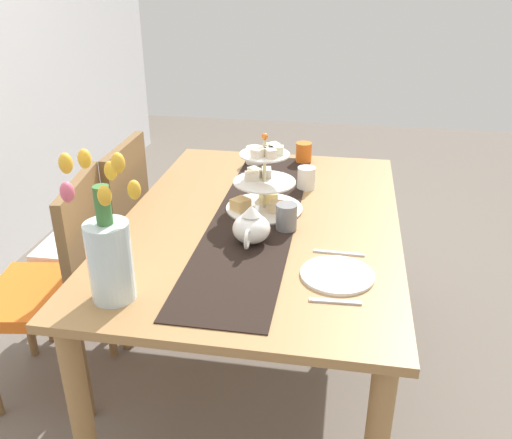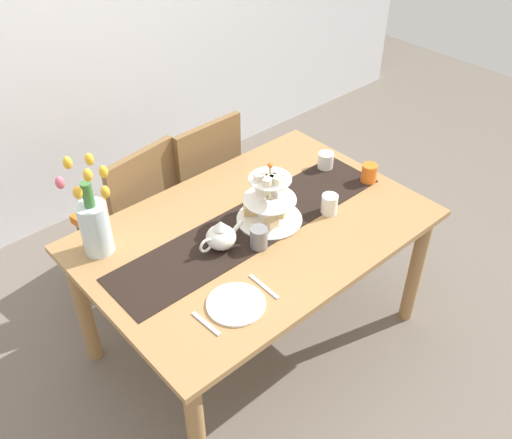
# 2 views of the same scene
# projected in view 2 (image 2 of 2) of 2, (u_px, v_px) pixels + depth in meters

# --- Properties ---
(ground_plane) EXTENTS (8.00, 8.00, 0.00)m
(ground_plane) POSITION_uv_depth(u_px,v_px,m) (256.00, 334.00, 3.00)
(ground_plane) COLOR #6B6056
(room_wall_rear) EXTENTS (6.00, 0.08, 2.60)m
(room_wall_rear) POSITION_uv_depth(u_px,v_px,m) (62.00, 10.00, 3.14)
(room_wall_rear) COLOR silver
(room_wall_rear) RESTS_ON ground_plane
(dining_table) EXTENTS (1.53, 1.03, 0.73)m
(dining_table) POSITION_uv_depth(u_px,v_px,m) (256.00, 244.00, 2.61)
(dining_table) COLOR #A37747
(dining_table) RESTS_ON ground_plane
(chair_left) EXTENTS (0.48, 0.48, 0.91)m
(chair_left) POSITION_uv_depth(u_px,v_px,m) (133.00, 211.00, 3.01)
(chair_left) COLOR brown
(chair_left) RESTS_ON ground_plane
(chair_right) EXTENTS (0.43, 0.43, 0.91)m
(chair_right) POSITION_uv_depth(u_px,v_px,m) (198.00, 181.00, 3.24)
(chair_right) COLOR brown
(chair_right) RESTS_ON ground_plane
(table_runner) EXTENTS (1.40, 0.31, 0.00)m
(table_runner) POSITION_uv_depth(u_px,v_px,m) (252.00, 225.00, 2.56)
(table_runner) COLOR black
(table_runner) RESTS_ON dining_table
(tiered_cake_stand) EXTENTS (0.30, 0.30, 0.30)m
(tiered_cake_stand) POSITION_uv_depth(u_px,v_px,m) (269.00, 201.00, 2.53)
(tiered_cake_stand) COLOR beige
(tiered_cake_stand) RESTS_ON table_runner
(teapot) EXTENTS (0.24, 0.13, 0.14)m
(teapot) POSITION_uv_depth(u_px,v_px,m) (221.00, 236.00, 2.41)
(teapot) COLOR white
(teapot) RESTS_ON table_runner
(tulip_vase) EXTENTS (0.20, 0.19, 0.45)m
(tulip_vase) POSITION_uv_depth(u_px,v_px,m) (94.00, 221.00, 2.34)
(tulip_vase) COLOR silver
(tulip_vase) RESTS_ON dining_table
(cream_jug) EXTENTS (0.08, 0.08, 0.08)m
(cream_jug) POSITION_uv_depth(u_px,v_px,m) (326.00, 161.00, 2.91)
(cream_jug) COLOR white
(cream_jug) RESTS_ON dining_table
(dinner_plate_left) EXTENTS (0.23, 0.23, 0.01)m
(dinner_plate_left) POSITION_uv_depth(u_px,v_px,m) (236.00, 304.00, 2.18)
(dinner_plate_left) COLOR white
(dinner_plate_left) RESTS_ON dining_table
(fork_left) EXTENTS (0.02, 0.15, 0.01)m
(fork_left) POSITION_uv_depth(u_px,v_px,m) (206.00, 324.00, 2.10)
(fork_left) COLOR silver
(fork_left) RESTS_ON dining_table
(knife_left) EXTENTS (0.02, 0.17, 0.01)m
(knife_left) POSITION_uv_depth(u_px,v_px,m) (264.00, 287.00, 2.25)
(knife_left) COLOR silver
(knife_left) RESTS_ON dining_table
(mug_grey) EXTENTS (0.08, 0.08, 0.09)m
(mug_grey) POSITION_uv_depth(u_px,v_px,m) (259.00, 238.00, 2.42)
(mug_grey) COLOR slate
(mug_grey) RESTS_ON table_runner
(mug_white_text) EXTENTS (0.08, 0.08, 0.09)m
(mug_white_text) POSITION_uv_depth(u_px,v_px,m) (329.00, 204.00, 2.61)
(mug_white_text) COLOR white
(mug_white_text) RESTS_ON dining_table
(mug_orange) EXTENTS (0.08, 0.08, 0.09)m
(mug_orange) POSITION_uv_depth(u_px,v_px,m) (369.00, 173.00, 2.81)
(mug_orange) COLOR orange
(mug_orange) RESTS_ON dining_table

